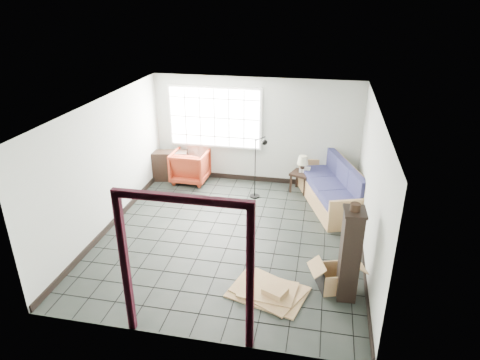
% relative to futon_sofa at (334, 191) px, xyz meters
% --- Properties ---
extents(ground, '(5.50, 5.50, 0.00)m').
position_rel_futon_sofa_xyz_m(ground, '(-1.94, -1.74, -0.36)').
color(ground, black).
rests_on(ground, ground).
extents(room_shell, '(5.02, 5.52, 2.61)m').
position_rel_futon_sofa_xyz_m(room_shell, '(-1.94, -1.72, 1.32)').
color(room_shell, '#ADB3AC').
rests_on(room_shell, ground).
extents(window_panel, '(2.32, 0.08, 1.52)m').
position_rel_futon_sofa_xyz_m(window_panel, '(-2.94, 0.96, 1.24)').
color(window_panel, silver).
rests_on(window_panel, ground).
extents(doorway_trim, '(1.80, 0.08, 2.20)m').
position_rel_futon_sofa_xyz_m(doorway_trim, '(-1.94, -4.44, 1.02)').
color(doorway_trim, '#340B17').
rests_on(doorway_trim, ground).
extents(futon_sofa, '(1.56, 2.42, 1.00)m').
position_rel_futon_sofa_xyz_m(futon_sofa, '(0.00, 0.00, 0.00)').
color(futon_sofa, olive).
rests_on(futon_sofa, ground).
extents(armchair, '(0.88, 0.83, 0.88)m').
position_rel_futon_sofa_xyz_m(armchair, '(-3.52, 0.66, 0.08)').
color(armchair, maroon).
rests_on(armchair, ground).
extents(side_table, '(0.57, 0.57, 0.49)m').
position_rel_futon_sofa_xyz_m(side_table, '(-0.77, 0.59, 0.04)').
color(side_table, black).
rests_on(side_table, ground).
extents(table_lamp, '(0.32, 0.32, 0.41)m').
position_rel_futon_sofa_xyz_m(table_lamp, '(-0.75, 0.62, 0.41)').
color(table_lamp, black).
rests_on(table_lamp, side_table).
extents(projector, '(0.27, 0.22, 0.09)m').
position_rel_futon_sofa_xyz_m(projector, '(-0.69, 0.67, 0.17)').
color(projector, silver).
rests_on(projector, side_table).
extents(floor_lamp, '(0.40, 0.27, 1.51)m').
position_rel_futon_sofa_xyz_m(floor_lamp, '(-1.68, 0.03, 0.44)').
color(floor_lamp, black).
rests_on(floor_lamp, ground).
extents(console_shelf, '(1.01, 0.56, 0.74)m').
position_rel_futon_sofa_xyz_m(console_shelf, '(-4.09, 0.66, 0.01)').
color(console_shelf, black).
rests_on(console_shelf, ground).
extents(tall_shelf, '(0.34, 0.43, 1.53)m').
position_rel_futon_sofa_xyz_m(tall_shelf, '(0.21, -3.12, 0.41)').
color(tall_shelf, black).
rests_on(tall_shelf, ground).
extents(pot, '(0.17, 0.17, 0.11)m').
position_rel_futon_sofa_xyz_m(pot, '(0.20, -3.13, 1.22)').
color(pot, black).
rests_on(pot, tall_shelf).
extents(open_box, '(0.98, 0.69, 0.50)m').
position_rel_futon_sofa_xyz_m(open_box, '(0.06, -2.94, -0.18)').
color(open_box, '#A46D4F').
rests_on(open_box, ground).
extents(cardboard_pile, '(1.36, 1.15, 0.17)m').
position_rel_futon_sofa_xyz_m(cardboard_pile, '(-0.98, -3.32, -0.32)').
color(cardboard_pile, '#A46D4F').
rests_on(cardboard_pile, ground).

